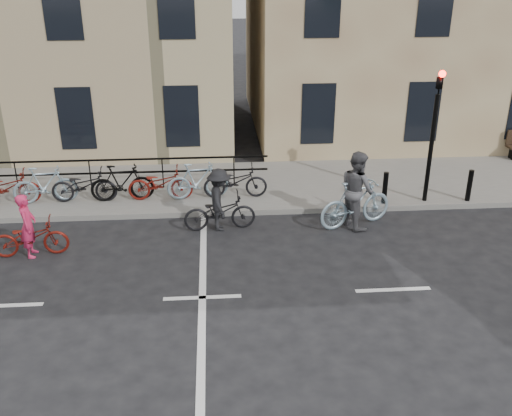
{
  "coord_description": "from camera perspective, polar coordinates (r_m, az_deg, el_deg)",
  "views": [
    {
      "loc": [
        0.34,
        -10.04,
        6.38
      ],
      "look_at": [
        1.26,
        2.0,
        1.1
      ],
      "focal_mm": 40.0,
      "sensor_mm": 36.0,
      "label": 1
    }
  ],
  "objects": [
    {
      "name": "traffic_light",
      "position": [
        16.02,
        17.44,
        8.35
      ],
      "size": [
        0.18,
        0.3,
        3.9
      ],
      "color": "black",
      "rests_on": "sidewalk"
    },
    {
      "name": "parked_bikes",
      "position": [
        16.54,
        -16.8,
        2.28
      ],
      "size": [
        10.4,
        1.23,
        1.05
      ],
      "color": "black",
      "rests_on": "sidewalk"
    },
    {
      "name": "cyclist_grey",
      "position": [
        14.79,
        10.0,
        1.14
      ],
      "size": [
        2.16,
        1.27,
        2.02
      ],
      "rotation": [
        0.0,
        0.0,
        1.92
      ],
      "color": "#8FACBC",
      "rests_on": "ground"
    },
    {
      "name": "sidewalk",
      "position": [
        17.77,
        -18.2,
        1.61
      ],
      "size": [
        46.0,
        4.0,
        0.15
      ],
      "primitive_type": "cube",
      "color": "slate",
      "rests_on": "ground"
    },
    {
      "name": "bollard_west",
      "position": [
        16.95,
        20.57,
        2.12
      ],
      "size": [
        0.14,
        0.14,
        0.9
      ],
      "primitive_type": "cylinder",
      "color": "black",
      "rests_on": "sidewalk"
    },
    {
      "name": "cyclist_dark",
      "position": [
        14.47,
        -3.67,
        0.19
      ],
      "size": [
        1.88,
        1.1,
        1.63
      ],
      "rotation": [
        0.0,
        0.0,
        1.66
      ],
      "color": "black",
      "rests_on": "ground"
    },
    {
      "name": "cyclist_pink",
      "position": [
        14.2,
        -21.71,
        -2.5
      ],
      "size": [
        1.78,
        0.77,
        1.54
      ],
      "rotation": [
        0.0,
        0.0,
        1.67
      ],
      "color": "maroon",
      "rests_on": "ground"
    },
    {
      "name": "ground",
      "position": [
        11.9,
        -5.39,
        -8.92
      ],
      "size": [
        120.0,
        120.0,
        0.0
      ],
      "primitive_type": "plane",
      "color": "black",
      "rests_on": "ground"
    },
    {
      "name": "bollard_east",
      "position": [
        16.1,
        12.77,
        1.98
      ],
      "size": [
        0.14,
        0.14,
        0.9
      ],
      "primitive_type": "cylinder",
      "color": "black",
      "rests_on": "sidewalk"
    }
  ]
}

